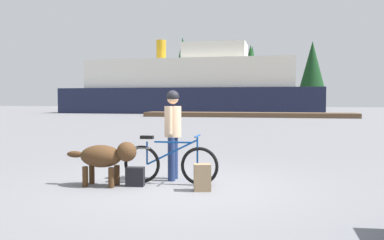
{
  "coord_description": "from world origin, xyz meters",
  "views": [
    {
      "loc": [
        1.74,
        -6.81,
        1.54
      ],
      "look_at": [
        -0.17,
        2.12,
        1.07
      ],
      "focal_mm": 37.8,
      "sensor_mm": 36.0,
      "label": 1
    }
  ],
  "objects_px": {
    "bicycle": "(169,163)",
    "handbag_pannier": "(135,177)",
    "sailboat_moored": "(195,109)",
    "ferry_boat": "(191,87)",
    "person_cyclist": "(173,126)",
    "backpack": "(202,177)",
    "dog": "(106,157)"
  },
  "relations": [
    {
      "from": "person_cyclist",
      "to": "handbag_pannier",
      "type": "relative_size",
      "value": 5.08
    },
    {
      "from": "backpack",
      "to": "bicycle",
      "type": "bearing_deg",
      "value": 148.44
    },
    {
      "from": "ferry_boat",
      "to": "bicycle",
      "type": "bearing_deg",
      "value": -78.43
    },
    {
      "from": "bicycle",
      "to": "person_cyclist",
      "type": "bearing_deg",
      "value": 95.41
    },
    {
      "from": "handbag_pannier",
      "to": "sailboat_moored",
      "type": "relative_size",
      "value": 0.05
    },
    {
      "from": "bicycle",
      "to": "dog",
      "type": "distance_m",
      "value": 1.14
    },
    {
      "from": "bicycle",
      "to": "sailboat_moored",
      "type": "xyz_separation_m",
      "value": [
        -7.29,
        37.55,
        0.11
      ]
    },
    {
      "from": "person_cyclist",
      "to": "sailboat_moored",
      "type": "xyz_separation_m",
      "value": [
        -7.26,
        37.16,
        -0.55
      ]
    },
    {
      "from": "person_cyclist",
      "to": "sailboat_moored",
      "type": "distance_m",
      "value": 37.87
    },
    {
      "from": "dog",
      "to": "ferry_boat",
      "type": "bearing_deg",
      "value": 99.94
    },
    {
      "from": "backpack",
      "to": "dog",
      "type": "bearing_deg",
      "value": 179.48
    },
    {
      "from": "backpack",
      "to": "ferry_boat",
      "type": "height_order",
      "value": "ferry_boat"
    },
    {
      "from": "bicycle",
      "to": "backpack",
      "type": "xyz_separation_m",
      "value": [
        0.69,
        -0.42,
        -0.15
      ]
    },
    {
      "from": "ferry_boat",
      "to": "sailboat_moored",
      "type": "bearing_deg",
      "value": -54.55
    },
    {
      "from": "handbag_pannier",
      "to": "sailboat_moored",
      "type": "distance_m",
      "value": 38.46
    },
    {
      "from": "dog",
      "to": "sailboat_moored",
      "type": "height_order",
      "value": "sailboat_moored"
    },
    {
      "from": "handbag_pannier",
      "to": "ferry_boat",
      "type": "distance_m",
      "value": 39.41
    },
    {
      "from": "dog",
      "to": "ferry_boat",
      "type": "relative_size",
      "value": 0.05
    },
    {
      "from": "bicycle",
      "to": "ferry_boat",
      "type": "height_order",
      "value": "ferry_boat"
    },
    {
      "from": "bicycle",
      "to": "sailboat_moored",
      "type": "bearing_deg",
      "value": 100.99
    },
    {
      "from": "person_cyclist",
      "to": "backpack",
      "type": "xyz_separation_m",
      "value": [
        0.72,
        -0.81,
        -0.8
      ]
    },
    {
      "from": "ferry_boat",
      "to": "handbag_pannier",
      "type": "bearing_deg",
      "value": -79.3
    },
    {
      "from": "backpack",
      "to": "sailboat_moored",
      "type": "bearing_deg",
      "value": 101.87
    },
    {
      "from": "bicycle",
      "to": "person_cyclist",
      "type": "height_order",
      "value": "person_cyclist"
    },
    {
      "from": "person_cyclist",
      "to": "handbag_pannier",
      "type": "height_order",
      "value": "person_cyclist"
    },
    {
      "from": "bicycle",
      "to": "backpack",
      "type": "relative_size",
      "value": 3.91
    },
    {
      "from": "backpack",
      "to": "person_cyclist",
      "type": "bearing_deg",
      "value": 131.8
    },
    {
      "from": "dog",
      "to": "backpack",
      "type": "bearing_deg",
      "value": -0.52
    },
    {
      "from": "backpack",
      "to": "sailboat_moored",
      "type": "xyz_separation_m",
      "value": [
        -7.98,
        37.97,
        0.26
      ]
    },
    {
      "from": "bicycle",
      "to": "handbag_pannier",
      "type": "bearing_deg",
      "value": -150.55
    },
    {
      "from": "backpack",
      "to": "handbag_pannier",
      "type": "height_order",
      "value": "backpack"
    },
    {
      "from": "dog",
      "to": "ferry_boat",
      "type": "xyz_separation_m",
      "value": [
        -6.79,
        38.73,
        2.4
      ]
    }
  ]
}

